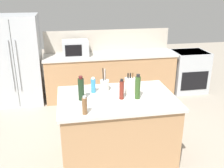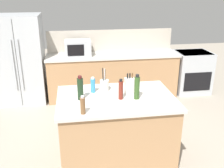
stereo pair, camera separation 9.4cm
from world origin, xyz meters
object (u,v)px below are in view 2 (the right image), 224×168
olive_oil_bottle (137,87)px  utensil_crock (104,85)px  knife_block (130,86)px  pepper_grinder (83,105)px  wine_bottle (80,89)px  refrigerator (21,60)px  microwave (78,48)px  vinegar_bottle (121,90)px  salt_shaker (151,101)px  dish_soap_bottle (93,85)px  range_oven (192,72)px

olive_oil_bottle → utensil_crock: bearing=137.6°
knife_block → pepper_grinder: bearing=-146.1°
pepper_grinder → wine_bottle: wine_bottle is taller
refrigerator → microwave: bearing=-2.5°
knife_block → vinegar_bottle: (-0.15, -0.15, 0.01)m
knife_block → salt_shaker: 0.42m
wine_bottle → salt_shaker: bearing=-19.7°
refrigerator → knife_block: refrigerator is taller
microwave → vinegar_bottle: 2.31m
knife_block → dish_soap_bottle: 0.49m
dish_soap_bottle → olive_oil_bottle: olive_oil_bottle is taller
microwave → knife_block: 2.21m
utensil_crock → range_oven: bearing=41.2°
range_oven → wine_bottle: bearing=-139.3°
pepper_grinder → vinegar_bottle: bearing=34.0°
refrigerator → utensil_crock: (1.46, -2.00, 0.13)m
pepper_grinder → wine_bottle: bearing=91.5°
range_oven → wine_bottle: (-2.56, -2.20, 0.62)m
range_oven → dish_soap_bottle: bearing=-140.1°
salt_shaker → dish_soap_bottle: (-0.66, 0.51, 0.05)m
microwave → olive_oil_bottle: (0.67, -2.29, -0.00)m
refrigerator → knife_block: bearing=-50.7°
range_oven → salt_shaker: salt_shaker is taller
utensil_crock → vinegar_bottle: (0.17, -0.32, 0.04)m
refrigerator → knife_block: (1.77, -2.17, 0.17)m
utensil_crock → dish_soap_bottle: bearing=-164.8°
range_oven → olive_oil_bottle: (-1.85, -2.29, 0.63)m
refrigerator → pepper_grinder: (1.13, -2.65, 0.15)m
refrigerator → vinegar_bottle: (1.63, -2.32, 0.18)m
refrigerator → wine_bottle: 2.52m
vinegar_bottle → wine_bottle: 0.51m
knife_block → wine_bottle: bearing=-175.7°
knife_block → dish_soap_bottle: size_ratio=1.34×
wine_bottle → olive_oil_bottle: 0.71m
range_oven → vinegar_bottle: 3.12m
range_oven → olive_oil_bottle: size_ratio=2.80×
utensil_crock → dish_soap_bottle: size_ratio=1.48×
microwave → knife_block: bearing=-73.8°
range_oven → vinegar_bottle: (-2.05, -2.27, 0.60)m
knife_block → pepper_grinder: (-0.64, -0.48, -0.01)m
knife_block → microwave: bearing=103.3°
refrigerator → dish_soap_bottle: bearing=-57.6°
olive_oil_bottle → wine_bottle: bearing=173.1°
microwave → salt_shaker: 2.62m
utensil_crock → olive_oil_bottle: size_ratio=0.98×
refrigerator → utensil_crock: 2.48m
pepper_grinder → microwave: bearing=89.4°
microwave → wine_bottle: 2.20m
refrigerator → microwave: 1.18m
microwave → pepper_grinder: (-0.03, -2.60, -0.06)m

